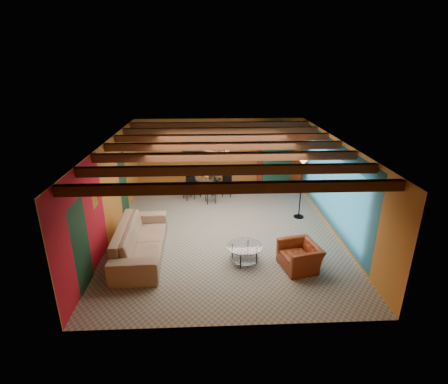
{
  "coord_description": "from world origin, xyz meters",
  "views": [
    {
      "loc": [
        -0.44,
        -9.25,
        4.79
      ],
      "look_at": [
        0.0,
        0.2,
        1.15
      ],
      "focal_mm": 27.6,
      "sensor_mm": 36.0,
      "label": 1
    }
  ],
  "objects_px": {
    "armchair": "(300,256)",
    "coffee_table": "(244,254)",
    "armoire": "(276,160)",
    "vase": "(207,169)",
    "dining_table": "(207,183)",
    "potted_plant": "(278,125)",
    "floor_lamp": "(301,188)",
    "sofa": "(141,240)"
  },
  "relations": [
    {
      "from": "armchair",
      "to": "coffee_table",
      "type": "relative_size",
      "value": 1.08
    },
    {
      "from": "sofa",
      "to": "potted_plant",
      "type": "relative_size",
      "value": 6.3
    },
    {
      "from": "sofa",
      "to": "armoire",
      "type": "distance_m",
      "value": 6.71
    },
    {
      "from": "armoire",
      "to": "sofa",
      "type": "bearing_deg",
      "value": -155.56
    },
    {
      "from": "coffee_table",
      "to": "dining_table",
      "type": "height_order",
      "value": "dining_table"
    },
    {
      "from": "coffee_table",
      "to": "dining_table",
      "type": "bearing_deg",
      "value": 101.45
    },
    {
      "from": "dining_table",
      "to": "floor_lamp",
      "type": "relative_size",
      "value": 0.89
    },
    {
      "from": "sofa",
      "to": "dining_table",
      "type": "height_order",
      "value": "dining_table"
    },
    {
      "from": "sofa",
      "to": "armoire",
      "type": "xyz_separation_m",
      "value": [
        4.43,
        4.99,
        0.69
      ]
    },
    {
      "from": "dining_table",
      "to": "vase",
      "type": "xyz_separation_m",
      "value": [
        0.0,
        0.0,
        0.56
      ]
    },
    {
      "from": "sofa",
      "to": "dining_table",
      "type": "xyz_separation_m",
      "value": [
        1.71,
        4.18,
        0.04
      ]
    },
    {
      "from": "dining_table",
      "to": "armoire",
      "type": "xyz_separation_m",
      "value": [
        2.72,
        0.81,
        0.65
      ]
    },
    {
      "from": "dining_table",
      "to": "armoire",
      "type": "bearing_deg",
      "value": 16.51
    },
    {
      "from": "armchair",
      "to": "armoire",
      "type": "distance_m",
      "value": 5.84
    },
    {
      "from": "dining_table",
      "to": "potted_plant",
      "type": "bearing_deg",
      "value": 16.51
    },
    {
      "from": "sofa",
      "to": "vase",
      "type": "relative_size",
      "value": 15.8
    },
    {
      "from": "coffee_table",
      "to": "potted_plant",
      "type": "bearing_deg",
      "value": 71.97
    },
    {
      "from": "dining_table",
      "to": "potted_plant",
      "type": "relative_size",
      "value": 3.87
    },
    {
      "from": "sofa",
      "to": "vase",
      "type": "bearing_deg",
      "value": -24.3
    },
    {
      "from": "coffee_table",
      "to": "floor_lamp",
      "type": "distance_m",
      "value": 3.37
    },
    {
      "from": "floor_lamp",
      "to": "potted_plant",
      "type": "height_order",
      "value": "potted_plant"
    },
    {
      "from": "potted_plant",
      "to": "vase",
      "type": "xyz_separation_m",
      "value": [
        -2.72,
        -0.81,
        -1.45
      ]
    },
    {
      "from": "sofa",
      "to": "armchair",
      "type": "distance_m",
      "value": 4.06
    },
    {
      "from": "armoire",
      "to": "vase",
      "type": "relative_size",
      "value": 12.13
    },
    {
      "from": "armchair",
      "to": "coffee_table",
      "type": "distance_m",
      "value": 1.36
    },
    {
      "from": "potted_plant",
      "to": "floor_lamp",
      "type": "bearing_deg",
      "value": -84.73
    },
    {
      "from": "armoire",
      "to": "potted_plant",
      "type": "xyz_separation_m",
      "value": [
        0.0,
        0.0,
        1.35
      ]
    },
    {
      "from": "potted_plant",
      "to": "armchair",
      "type": "bearing_deg",
      "value": -94.48
    },
    {
      "from": "potted_plant",
      "to": "vase",
      "type": "distance_m",
      "value": 3.18
    },
    {
      "from": "sofa",
      "to": "floor_lamp",
      "type": "xyz_separation_m",
      "value": [
        4.7,
        2.09,
        0.58
      ]
    },
    {
      "from": "dining_table",
      "to": "armoire",
      "type": "relative_size",
      "value": 0.8
    },
    {
      "from": "sofa",
      "to": "dining_table",
      "type": "relative_size",
      "value": 1.63
    },
    {
      "from": "coffee_table",
      "to": "armoire",
      "type": "xyz_separation_m",
      "value": [
        1.78,
        5.46,
        0.89
      ]
    },
    {
      "from": "vase",
      "to": "potted_plant",
      "type": "bearing_deg",
      "value": 16.51
    },
    {
      "from": "potted_plant",
      "to": "dining_table",
      "type": "bearing_deg",
      "value": -163.49
    },
    {
      "from": "dining_table",
      "to": "potted_plant",
      "type": "xyz_separation_m",
      "value": [
        2.72,
        0.81,
        2.01
      ]
    },
    {
      "from": "vase",
      "to": "armchair",
      "type": "bearing_deg",
      "value": -65.45
    },
    {
      "from": "armchair",
      "to": "armoire",
      "type": "height_order",
      "value": "armoire"
    },
    {
      "from": "coffee_table",
      "to": "potted_plant",
      "type": "xyz_separation_m",
      "value": [
        1.78,
        5.46,
        2.24
      ]
    },
    {
      "from": "coffee_table",
      "to": "vase",
      "type": "height_order",
      "value": "vase"
    },
    {
      "from": "armoire",
      "to": "potted_plant",
      "type": "distance_m",
      "value": 1.35
    },
    {
      "from": "armoire",
      "to": "potted_plant",
      "type": "bearing_deg",
      "value": 0.0
    }
  ]
}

